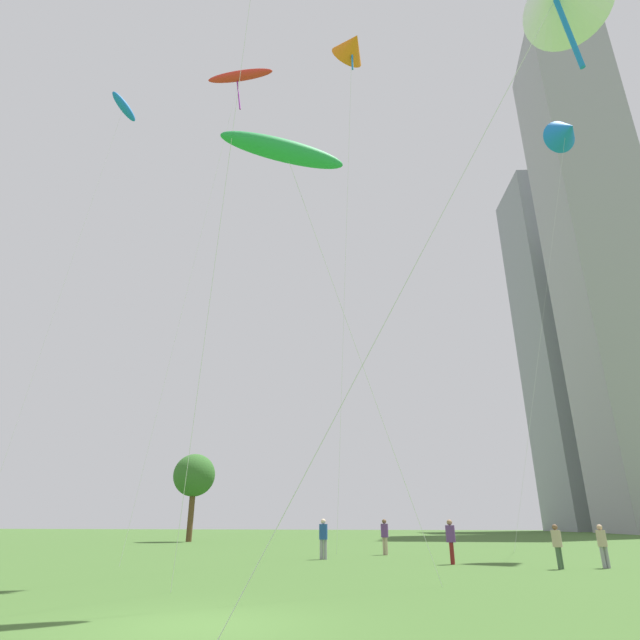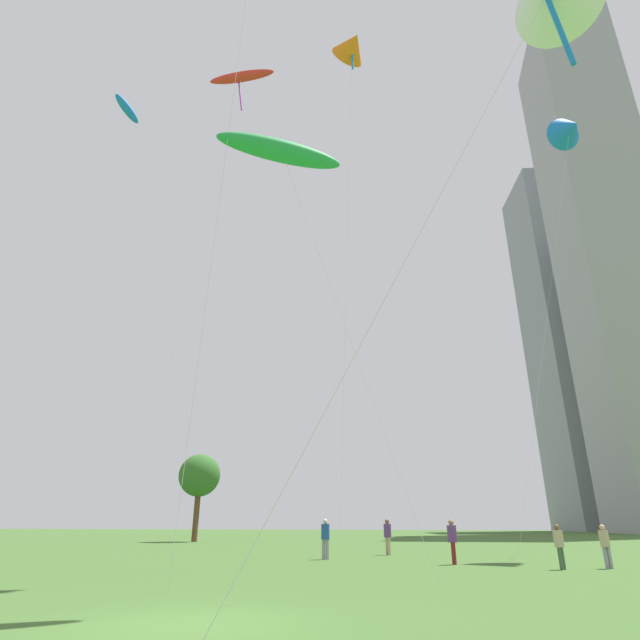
{
  "view_description": "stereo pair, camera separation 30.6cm",
  "coord_description": "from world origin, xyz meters",
  "px_view_note": "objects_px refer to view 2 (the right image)",
  "views": [
    {
      "loc": [
        4.35,
        -9.4,
        1.63
      ],
      "look_at": [
        -0.34,
        10.7,
        9.8
      ],
      "focal_mm": 28.89,
      "sensor_mm": 36.0,
      "label": 1
    },
    {
      "loc": [
        4.65,
        -9.33,
        1.63
      ],
      "look_at": [
        -0.34,
        10.7,
        9.8
      ],
      "focal_mm": 28.89,
      "sensor_mm": 36.0,
      "label": 2
    }
  ],
  "objects_px": {
    "person_standing_1": "(452,538)",
    "kite_flying_0": "(569,129)",
    "person_standing_3": "(605,543)",
    "kite_flying_3": "(352,46)",
    "person_standing_4": "(325,536)",
    "kite_flying_6": "(127,109)",
    "kite_flying_5": "(242,77)",
    "park_tree_0": "(199,476)",
    "kite_flying_4": "(282,151)",
    "person_standing_2": "(559,543)",
    "distant_highrise_1": "(604,243)",
    "distant_highrise_0": "(575,338)",
    "person_standing_5": "(388,534)"
  },
  "relations": [
    {
      "from": "person_standing_1",
      "to": "kite_flying_0",
      "type": "distance_m",
      "value": 32.98
    },
    {
      "from": "person_standing_3",
      "to": "kite_flying_3",
      "type": "distance_m",
      "value": 27.39
    },
    {
      "from": "kite_flying_3",
      "to": "kite_flying_0",
      "type": "bearing_deg",
      "value": 44.55
    },
    {
      "from": "person_standing_4",
      "to": "kite_flying_6",
      "type": "xyz_separation_m",
      "value": [
        -15.91,
        0.08,
        30.76
      ]
    },
    {
      "from": "kite_flying_5",
      "to": "park_tree_0",
      "type": "xyz_separation_m",
      "value": [
        -12.59,
        23.7,
        -24.6
      ]
    },
    {
      "from": "person_standing_3",
      "to": "kite_flying_0",
      "type": "height_order",
      "value": "kite_flying_0"
    },
    {
      "from": "kite_flying_4",
      "to": "park_tree_0",
      "type": "bearing_deg",
      "value": 119.0
    },
    {
      "from": "kite_flying_5",
      "to": "person_standing_2",
      "type": "bearing_deg",
      "value": -6.81
    },
    {
      "from": "person_standing_2",
      "to": "person_standing_3",
      "type": "relative_size",
      "value": 1.0
    },
    {
      "from": "person_standing_4",
      "to": "distant_highrise_1",
      "type": "bearing_deg",
      "value": -126.72
    },
    {
      "from": "person_standing_1",
      "to": "kite_flying_0",
      "type": "bearing_deg",
      "value": -40.4
    },
    {
      "from": "kite_flying_4",
      "to": "kite_flying_5",
      "type": "xyz_separation_m",
      "value": [
        -7.56,
        12.66,
        18.15
      ]
    },
    {
      "from": "kite_flying_0",
      "to": "distant_highrise_0",
      "type": "xyz_separation_m",
      "value": [
        20.94,
        95.2,
        13.82
      ]
    },
    {
      "from": "person_standing_3",
      "to": "kite_flying_6",
      "type": "xyz_separation_m",
      "value": [
        -27.85,
        2.71,
        30.9
      ]
    },
    {
      "from": "kite_flying_5",
      "to": "person_standing_4",
      "type": "bearing_deg",
      "value": 17.41
    },
    {
      "from": "kite_flying_6",
      "to": "distant_highrise_1",
      "type": "bearing_deg",
      "value": 53.54
    },
    {
      "from": "person_standing_5",
      "to": "kite_flying_3",
      "type": "height_order",
      "value": "kite_flying_3"
    },
    {
      "from": "person_standing_4",
      "to": "kite_flying_5",
      "type": "xyz_separation_m",
      "value": [
        -5.49,
        -1.72,
        29.54
      ]
    },
    {
      "from": "person_standing_1",
      "to": "kite_flying_5",
      "type": "distance_m",
      "value": 31.76
    },
    {
      "from": "person_standing_2",
      "to": "distant_highrise_0",
      "type": "bearing_deg",
      "value": 22.0
    },
    {
      "from": "kite_flying_0",
      "to": "distant_highrise_0",
      "type": "distance_m",
      "value": 98.45
    },
    {
      "from": "person_standing_3",
      "to": "person_standing_4",
      "type": "height_order",
      "value": "person_standing_4"
    },
    {
      "from": "park_tree_0",
      "to": "distant_highrise_1",
      "type": "xyz_separation_m",
      "value": [
        58.66,
        54.55,
        48.97
      ]
    },
    {
      "from": "kite_flying_4",
      "to": "person_standing_3",
      "type": "bearing_deg",
      "value": 49.94
    },
    {
      "from": "person_standing_4",
      "to": "person_standing_2",
      "type": "bearing_deg",
      "value": 151.67
    },
    {
      "from": "kite_flying_0",
      "to": "kite_flying_4",
      "type": "xyz_separation_m",
      "value": [
        -15.47,
        -23.02,
        -17.65
      ]
    },
    {
      "from": "person_standing_2",
      "to": "person_standing_3",
      "type": "bearing_deg",
      "value": -25.95
    },
    {
      "from": "person_standing_3",
      "to": "kite_flying_4",
      "type": "height_order",
      "value": "kite_flying_4"
    },
    {
      "from": "person_standing_2",
      "to": "kite_flying_4",
      "type": "relative_size",
      "value": 0.12
    },
    {
      "from": "person_standing_3",
      "to": "kite_flying_5",
      "type": "xyz_separation_m",
      "value": [
        -17.43,
        0.92,
        29.68
      ]
    },
    {
      "from": "kite_flying_4",
      "to": "park_tree_0",
      "type": "relative_size",
      "value": 1.61
    },
    {
      "from": "person_standing_2",
      "to": "person_standing_5",
      "type": "distance_m",
      "value": 11.05
    },
    {
      "from": "person_standing_2",
      "to": "distant_highrise_0",
      "type": "relative_size",
      "value": 0.02
    },
    {
      "from": "kite_flying_4",
      "to": "kite_flying_6",
      "type": "distance_m",
      "value": 30.12
    },
    {
      "from": "kite_flying_5",
      "to": "distant_highrise_0",
      "type": "bearing_deg",
      "value": 67.39
    },
    {
      "from": "person_standing_1",
      "to": "kite_flying_3",
      "type": "distance_m",
      "value": 26.05
    },
    {
      "from": "kite_flying_0",
      "to": "person_standing_5",
      "type": "bearing_deg",
      "value": -164.41
    },
    {
      "from": "person_standing_2",
      "to": "person_standing_5",
      "type": "xyz_separation_m",
      "value": [
        -7.58,
        8.04,
        0.15
      ]
    },
    {
      "from": "person_standing_5",
      "to": "kite_flying_6",
      "type": "height_order",
      "value": "kite_flying_6"
    },
    {
      "from": "person_standing_2",
      "to": "kite_flying_0",
      "type": "relative_size",
      "value": 0.05
    },
    {
      "from": "kite_flying_4",
      "to": "person_standing_5",
      "type": "bearing_deg",
      "value": 88.62
    },
    {
      "from": "distant_highrise_1",
      "to": "kite_flying_0",
      "type": "bearing_deg",
      "value": -112.13
    },
    {
      "from": "person_standing_3",
      "to": "distant_highrise_1",
      "type": "relative_size",
      "value": 0.01
    },
    {
      "from": "person_standing_2",
      "to": "person_standing_3",
      "type": "xyz_separation_m",
      "value": [
        1.84,
        0.95,
        -0.0
      ]
    },
    {
      "from": "person_standing_5",
      "to": "kite_flying_0",
      "type": "distance_m",
      "value": 32.95
    },
    {
      "from": "kite_flying_0",
      "to": "kite_flying_4",
      "type": "height_order",
      "value": "kite_flying_0"
    },
    {
      "from": "person_standing_1",
      "to": "person_standing_2",
      "type": "relative_size",
      "value": 1.12
    },
    {
      "from": "person_standing_4",
      "to": "kite_flying_3",
      "type": "xyz_separation_m",
      "value": [
        3.0,
        -5.67,
        25.56
      ]
    },
    {
      "from": "person_standing_3",
      "to": "park_tree_0",
      "type": "height_order",
      "value": "park_tree_0"
    },
    {
      "from": "kite_flying_6",
      "to": "kite_flying_0",
      "type": "bearing_deg",
      "value": 14.36
    }
  ]
}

